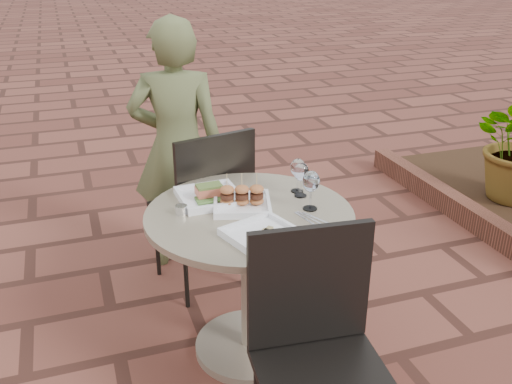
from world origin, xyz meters
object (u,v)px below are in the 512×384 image
object	(u,v)px
chair_far	(207,199)
cafe_table	(250,262)
plate_sliders	(242,200)
chair_near	(317,340)
plate_tuna	(263,235)
plate_salmon	(210,196)
diner	(177,148)

from	to	relation	value
chair_far	cafe_table	bearing A→B (deg)	81.10
plate_sliders	chair_near	bearing A→B (deg)	-87.04
cafe_table	plate_tuna	xyz separation A→B (m)	(-0.02, -0.24, 0.26)
cafe_table	plate_salmon	world-z (taller)	plate_salmon
diner	chair_near	bearing A→B (deg)	110.53
diner	plate_salmon	size ratio (longest dim) A/B	5.24
cafe_table	plate_sliders	world-z (taller)	plate_sliders
plate_salmon	plate_sliders	xyz separation A→B (m)	(0.12, -0.12, 0.01)
chair_near	cafe_table	bearing A→B (deg)	97.71
diner	plate_salmon	xyz separation A→B (m)	(-0.01, -0.75, 0.02)
chair_near	plate_salmon	size ratio (longest dim) A/B	3.35
chair_near	plate_salmon	distance (m)	0.88
chair_far	chair_near	world-z (taller)	same
chair_far	diner	bearing A→B (deg)	-90.61
plate_sliders	plate_tuna	xyz separation A→B (m)	(-0.01, -0.30, -0.02)
diner	plate_tuna	world-z (taller)	diner
chair_far	plate_sliders	xyz separation A→B (m)	(0.03, -0.51, 0.22)
cafe_table	plate_sliders	distance (m)	0.29
plate_salmon	chair_near	bearing A→B (deg)	-79.73
chair_far	plate_salmon	bearing A→B (deg)	64.60
plate_sliders	plate_tuna	size ratio (longest dim) A/B	0.92
cafe_table	chair_near	size ratio (longest dim) A/B	0.97
diner	plate_sliders	size ratio (longest dim) A/B	4.79
plate_salmon	plate_tuna	bearing A→B (deg)	-75.54
chair_near	diner	xyz separation A→B (m)	(-0.15, 1.59, 0.18)
chair_far	plate_sliders	size ratio (longest dim) A/B	3.07
plate_salmon	plate_tuna	xyz separation A→B (m)	(0.11, -0.42, -0.00)
diner	plate_tuna	xyz separation A→B (m)	(0.10, -1.16, 0.02)
chair_near	plate_sliders	world-z (taller)	chair_near
chair_far	plate_salmon	distance (m)	0.45
plate_salmon	plate_sliders	world-z (taller)	plate_sliders
plate_sliders	chair_far	bearing A→B (deg)	93.42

